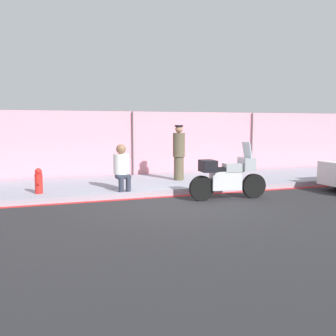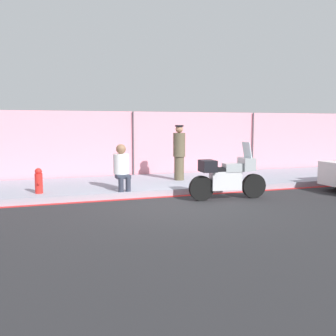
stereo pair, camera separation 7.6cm
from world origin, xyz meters
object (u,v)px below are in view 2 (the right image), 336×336
(motorcycle, at_px, (227,176))
(person_seated_on_curb, at_px, (122,165))
(fire_hydrant, at_px, (39,181))
(officer_standing, at_px, (179,152))

(motorcycle, bearing_deg, person_seated_on_curb, 154.91)
(motorcycle, bearing_deg, fire_hydrant, 165.65)
(motorcycle, height_order, person_seated_on_curb, motorcycle)
(motorcycle, height_order, officer_standing, officer_standing)
(officer_standing, bearing_deg, motorcycle, -82.94)
(motorcycle, distance_m, person_seated_on_curb, 2.88)
(person_seated_on_curb, bearing_deg, officer_standing, 30.03)
(motorcycle, relative_size, person_seated_on_curb, 1.71)
(officer_standing, xyz_separation_m, person_seated_on_curb, (-2.18, -1.26, -0.22))
(officer_standing, height_order, fire_hydrant, officer_standing)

